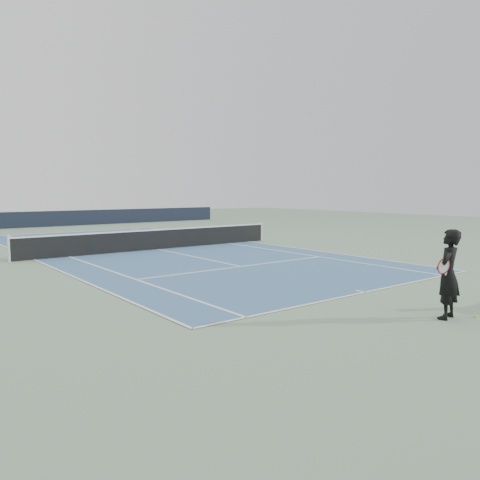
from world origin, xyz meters
TOP-DOWN VIEW (x-y plane):
  - ground at (0.00, 0.00)m, footprint 80.00×80.00m
  - court_surface at (0.00, 0.00)m, footprint 10.97×23.77m
  - tennis_net at (0.00, 0.00)m, footprint 12.90×0.10m
  - windscreen_far at (0.00, 17.88)m, footprint 30.00×0.25m
  - tennis_player at (-0.72, -14.56)m, footprint 0.87×0.68m
  - tennis_ball at (-0.15, -14.90)m, footprint 0.06×0.06m

SIDE VIEW (x-z plane):
  - ground at x=0.00m, z-range 0.00..0.00m
  - court_surface at x=0.00m, z-range 0.00..0.01m
  - tennis_ball at x=-0.15m, z-range 0.00..0.06m
  - tennis_net at x=0.00m, z-range -0.03..1.04m
  - windscreen_far at x=0.00m, z-range 0.00..1.20m
  - tennis_player at x=-0.72m, z-range 0.00..1.94m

